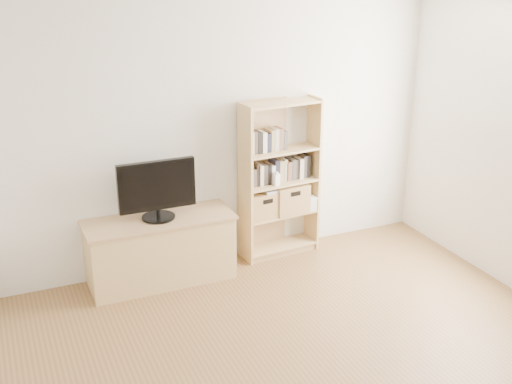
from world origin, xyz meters
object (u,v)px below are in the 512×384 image
bookshelf (280,179)px  basket_left (261,204)px  laptop (276,188)px  tv_stand (160,251)px  television (157,189)px  basket_right (288,197)px  baby_monitor (277,180)px

bookshelf → basket_left: (-0.21, -0.02, -0.22)m
laptop → basket_left: bearing=178.2°
tv_stand → television: (0.00, 0.00, 0.62)m
tv_stand → television: size_ratio=1.88×
television → basket_left: bearing=4.6°
television → basket_right: (1.39, 0.11, -0.33)m
bookshelf → baby_monitor: bookshelf is taller
tv_stand → basket_left: bearing=4.3°
basket_left → basket_right: (0.31, 0.03, 0.02)m
television → baby_monitor: bearing=0.6°
basket_left → laptop: laptop is taller
tv_stand → bookshelf: 1.38m
bookshelf → basket_left: bearing=-178.8°
television → basket_left: (1.07, 0.09, -0.34)m
baby_monitor → laptop: baby_monitor is taller
basket_right → laptop: basket_right is taller
basket_left → basket_right: bearing=-0.8°
bookshelf → baby_monitor: 0.13m
basket_left → bookshelf: bearing=0.3°
baby_monitor → television: bearing=165.6°
baby_monitor → basket_right: 0.32m
basket_right → baby_monitor: bearing=-154.8°
bookshelf → baby_monitor: bearing=-135.0°
bookshelf → baby_monitor: (-0.08, -0.10, 0.04)m
baby_monitor → laptop: bearing=52.5°
bookshelf → baby_monitor: size_ratio=13.99×
baby_monitor → laptop: 0.15m
tv_stand → baby_monitor: size_ratio=11.68×
tv_stand → laptop: bearing=4.0°
tv_stand → television: television is taller
basket_right → laptop: size_ratio=1.09×
baby_monitor → basket_left: baby_monitor is taller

